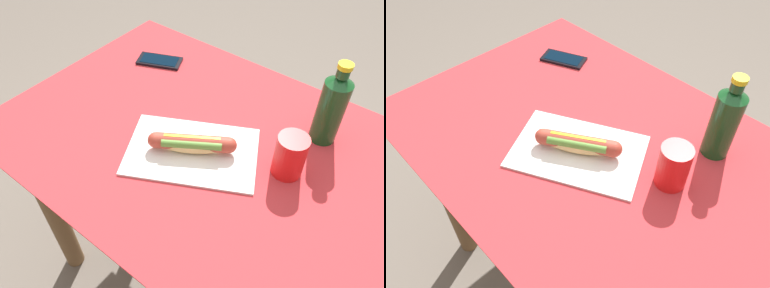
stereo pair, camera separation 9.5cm
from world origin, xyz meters
The scene contains 7 objects.
ground_plane centered at (0.00, 0.00, 0.00)m, with size 6.00×6.00×0.00m, color #6B6056.
dining_table centered at (0.00, 0.00, 0.61)m, with size 1.07×0.78×0.77m.
paper_wrapper centered at (-0.02, 0.06, 0.77)m, with size 0.33×0.22×0.01m, color silver.
hot_dog centered at (-0.02, 0.06, 0.80)m, with size 0.20×0.14×0.05m.
cell_phone centered at (0.32, -0.20, 0.78)m, with size 0.16×0.12×0.01m.
soda_bottle centered at (-0.26, -0.20, 0.87)m, with size 0.07×0.07×0.23m.
drinking_cup centered at (-0.24, -0.04, 0.83)m, with size 0.07×0.07×0.11m, color red.
Camera 1 is at (-0.43, 0.58, 1.49)m, focal length 35.39 mm.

